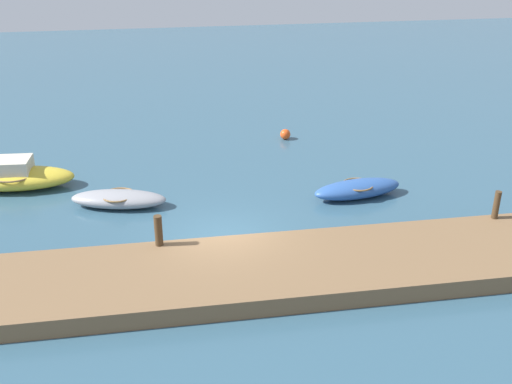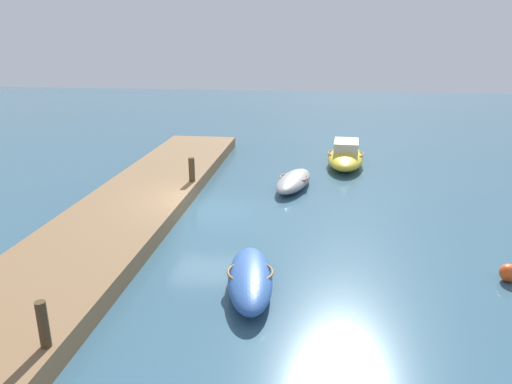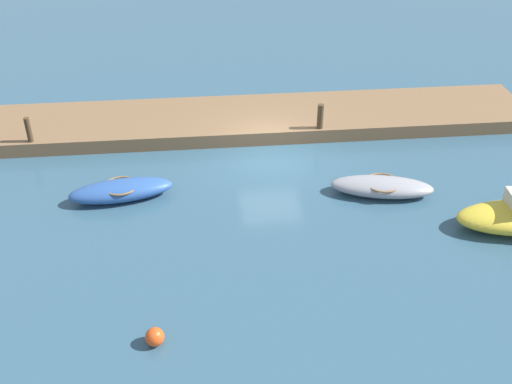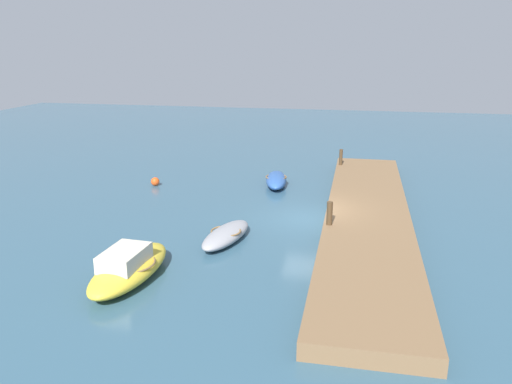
# 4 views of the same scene
# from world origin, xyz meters

# --- Properties ---
(ground_plane) EXTENTS (84.00, 84.00, 0.00)m
(ground_plane) POSITION_xyz_m (0.00, 0.00, 0.00)
(ground_plane) COLOR #33566B
(dock_platform) EXTENTS (22.74, 3.80, 0.58)m
(dock_platform) POSITION_xyz_m (0.00, -2.62, 0.29)
(dock_platform) COLOR brown
(dock_platform) RESTS_ON ground_plane
(rowboat_grey) EXTENTS (3.78, 1.94, 0.63)m
(rowboat_grey) POSITION_xyz_m (-3.55, 3.25, 0.32)
(rowboat_grey) COLOR #939399
(rowboat_grey) RESTS_ON ground_plane
(rowboat_blue) EXTENTS (3.73, 1.69, 0.70)m
(rowboat_blue) POSITION_xyz_m (5.62, 2.61, 0.35)
(rowboat_blue) COLOR #2D569E
(rowboat_blue) RESTS_ON ground_plane
(mooring_post_west) EXTENTS (0.25, 0.25, 1.03)m
(mooring_post_west) POSITION_xyz_m (-2.10, -0.97, 1.09)
(mooring_post_west) COLOR #47331E
(mooring_post_west) RESTS_ON dock_platform
(mooring_post_mid_west) EXTENTS (0.21, 0.21, 1.01)m
(mooring_post_mid_west) POSITION_xyz_m (9.34, -0.97, 1.08)
(mooring_post_mid_west) COLOR #47331E
(mooring_post_mid_west) RESTS_ON dock_platform
(marker_buoy) EXTENTS (0.50, 0.50, 0.50)m
(marker_buoy) POSITION_xyz_m (4.21, 9.61, 0.25)
(marker_buoy) COLOR #E54C19
(marker_buoy) RESTS_ON ground_plane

